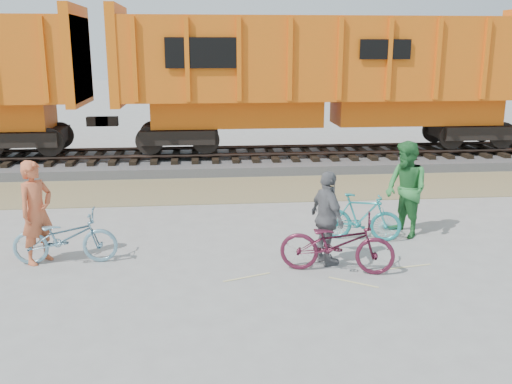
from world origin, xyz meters
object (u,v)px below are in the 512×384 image
bicycle_blue (65,237)px  bicycle_teal (361,217)px  bicycle_maroon (337,243)px  person_woman (327,218)px  hopper_car_center (328,75)px  person_man (406,189)px  person_solo (36,212)px

bicycle_blue → bicycle_teal: size_ratio=1.15×
bicycle_maroon → person_woman: (-0.10, 0.40, 0.35)m
hopper_car_center → person_woman: bearing=-102.3°
bicycle_blue → bicycle_teal: 5.87m
person_woman → person_man: bearing=-71.5°
bicycle_maroon → bicycle_teal: bearing=-13.3°
bicycle_teal → hopper_car_center: bearing=8.7°
person_man → person_woman: (-2.00, -1.45, -0.13)m
person_man → bicycle_blue: bearing=-100.1°
person_woman → bicycle_blue: bearing=66.6°
bicycle_teal → person_solo: (-6.32, -0.63, 0.47)m
bicycle_teal → bicycle_maroon: (-0.90, -1.65, 0.04)m
hopper_car_center → person_man: 8.09m
person_man → bicycle_maroon: bearing=-63.7°
hopper_car_center → person_woman: 9.74m
bicycle_blue → person_man: (6.82, 0.93, 0.52)m
hopper_car_center → person_solo: size_ratio=7.22×
bicycle_maroon → person_woman: person_woman is taller
person_man → person_woman: size_ratio=1.15×
hopper_car_center → person_solo: (-7.34, -8.67, -2.04)m
bicycle_maroon → person_man: size_ratio=1.00×
bicycle_blue → bicycle_maroon: 5.00m
bicycle_maroon → person_woman: size_ratio=1.15×
person_man → hopper_car_center: bearing=162.0°
bicycle_blue → bicycle_teal: bearing=-83.5°
bicycle_blue → person_man: bearing=-82.9°
bicycle_blue → person_solo: bearing=78.0°
hopper_car_center → bicycle_maroon: bearing=-101.2°
hopper_car_center → bicycle_blue: bearing=-128.0°
bicycle_blue → person_solo: (-0.50, 0.10, 0.47)m
person_woman → person_solo: bearing=66.1°
bicycle_maroon → person_woman: bearing=29.4°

